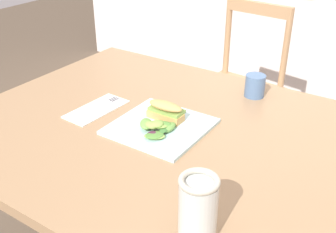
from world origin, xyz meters
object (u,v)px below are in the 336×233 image
(dining_table, at_px, (170,164))
(mason_jar_iced_tea, at_px, (198,211))
(fork_on_napkin, at_px, (101,106))
(sandwich_half_front, at_px, (166,110))
(cup_extra_side, at_px, (254,86))
(chair_wooden_far, at_px, (238,88))
(plate_lunch, at_px, (160,126))

(dining_table, bearing_deg, mason_jar_iced_tea, -49.38)
(dining_table, distance_m, fork_on_napkin, 0.29)
(sandwich_half_front, height_order, cup_extra_side, cup_extra_side)
(dining_table, bearing_deg, chair_wooden_far, 102.13)
(cup_extra_side, bearing_deg, dining_table, -107.57)
(dining_table, height_order, plate_lunch, plate_lunch)
(sandwich_half_front, xyz_separation_m, fork_on_napkin, (-0.22, -0.04, -0.03))
(sandwich_half_front, relative_size, fork_on_napkin, 0.60)
(plate_lunch, xyz_separation_m, cup_extra_side, (0.14, 0.35, 0.03))
(sandwich_half_front, bearing_deg, mason_jar_iced_tea, -48.64)
(plate_lunch, height_order, sandwich_half_front, sandwich_half_front)
(dining_table, bearing_deg, plate_lunch, -169.19)
(dining_table, height_order, cup_extra_side, cup_extra_side)
(dining_table, xyz_separation_m, fork_on_napkin, (-0.26, -0.00, 0.13))
(sandwich_half_front, distance_m, fork_on_napkin, 0.23)
(plate_lunch, distance_m, sandwich_half_front, 0.05)
(dining_table, height_order, mason_jar_iced_tea, mason_jar_iced_tea)
(dining_table, xyz_separation_m, plate_lunch, (-0.03, -0.01, 0.13))
(dining_table, height_order, chair_wooden_far, chair_wooden_far)
(fork_on_napkin, bearing_deg, sandwich_half_front, 9.87)
(chair_wooden_far, height_order, cup_extra_side, chair_wooden_far)
(chair_wooden_far, distance_m, cup_extra_side, 0.78)
(chair_wooden_far, height_order, sandwich_half_front, chair_wooden_far)
(dining_table, distance_m, chair_wooden_far, 1.02)
(dining_table, xyz_separation_m, cup_extra_side, (0.11, 0.35, 0.16))
(sandwich_half_front, xyz_separation_m, cup_extra_side, (0.15, 0.31, -0.00))
(dining_table, xyz_separation_m, chair_wooden_far, (-0.21, 0.98, -0.17))
(chair_wooden_far, xyz_separation_m, plate_lunch, (0.18, -0.99, 0.30))
(fork_on_napkin, distance_m, cup_extra_side, 0.51)
(cup_extra_side, bearing_deg, sandwich_half_front, -115.26)
(chair_wooden_far, relative_size, mason_jar_iced_tea, 6.16)
(dining_table, bearing_deg, cup_extra_side, 72.43)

